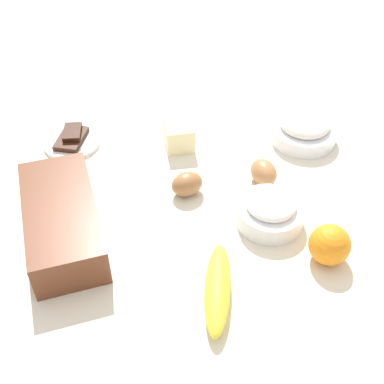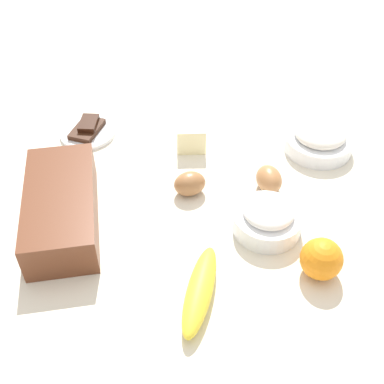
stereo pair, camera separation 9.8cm
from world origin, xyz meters
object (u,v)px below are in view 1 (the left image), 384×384
Objects in this scene: egg_near_butter at (264,172)px; butter_block at (179,133)px; sugar_bowl at (270,210)px; egg_beside_bowl at (187,184)px; flour_bowl at (304,129)px; banana at (218,288)px; loaf_pan at (62,219)px; chocolate_plate at (72,140)px; orange_fruit at (330,245)px.

butter_block is at bearing 47.76° from egg_near_butter.
egg_beside_bowl is (0.10, 0.15, -0.01)m from sugar_bowl.
flour_bowl reaches higher than banana.
loaf_pan is 1.95× the size of flour_bowl.
egg_near_butter is (-0.15, -0.17, -0.00)m from butter_block.
banana is 0.31m from egg_near_butter.
banana is at bearing -133.41° from loaf_pan.
loaf_pan reaches higher than butter_block.
egg_near_butter is 0.45m from chocolate_plate.
orange_fruit is (-0.10, -0.08, 0.01)m from sugar_bowl.
loaf_pan is 0.35m from butter_block.
egg_near_butter is at bearing 137.76° from flour_bowl.
orange_fruit is at bearing -74.09° from banana.
sugar_bowl is 0.13m from orange_fruit.
egg_beside_bowl is (-0.16, 0.29, -0.00)m from flour_bowl.
sugar_bowl is 1.46× the size of butter_block.
sugar_bowl is 0.31m from butter_block.
loaf_pan is 0.32m from banana.
orange_fruit is at bearing -147.14° from butter_block.
butter_block is (0.26, -0.24, -0.01)m from loaf_pan.
orange_fruit reaches higher than sugar_bowl.
banana is 2.84× the size of egg_beside_bowl.
egg_near_butter is at bearing 18.27° from orange_fruit.
butter_block reaches higher than chocolate_plate.
butter_block is at bearing -95.65° from chocolate_plate.
flour_bowl reaches higher than butter_block.
loaf_pan reaches higher than egg_beside_bowl.
butter_block is 1.35× the size of egg_beside_bowl.
loaf_pan is 2.28× the size of sugar_bowl.
egg_beside_bowl is 0.32m from chocolate_plate.
flour_bowl is 0.19m from egg_near_butter.
sugar_bowl is at bearing 151.68° from flour_bowl.
butter_block is at bearing 87.18° from flour_bowl.
butter_block is (0.01, 0.29, 0.00)m from flour_bowl.
orange_fruit is (-0.11, -0.48, -0.00)m from loaf_pan.
sugar_bowl reaches higher than banana.
loaf_pan is at bearing 105.02° from egg_near_butter.
egg_beside_bowl is at bearing -127.84° from chocolate_plate.
sugar_bowl is 0.50m from chocolate_plate.
loaf_pan is at bearing -178.55° from chocolate_plate.
flour_bowl is 0.81× the size of banana.
egg_near_butter is 0.54× the size of chocolate_plate.
chocolate_plate is (0.45, 0.28, -0.01)m from banana.
flour_bowl is 0.29m from sugar_bowl.
banana is (-0.16, 0.13, -0.01)m from sugar_bowl.
chocolate_plate is at bearing 53.99° from sugar_bowl.
egg_beside_bowl is (0.20, 0.24, -0.01)m from orange_fruit.
egg_near_butter reaches higher than banana.
banana is at bearing 142.16° from sugar_bowl.
butter_block is at bearing 0.88° from egg_beside_bowl.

